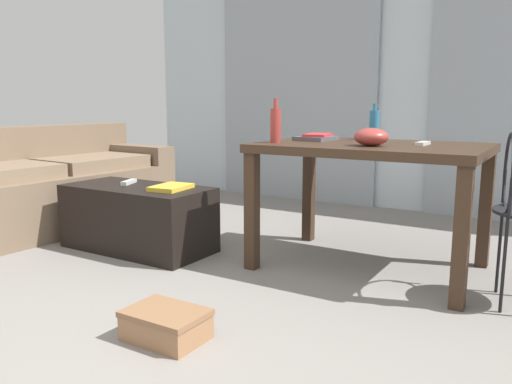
{
  "coord_description": "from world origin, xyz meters",
  "views": [
    {
      "loc": [
        1.33,
        -1.07,
        0.98
      ],
      "look_at": [
        -0.39,
        1.71,
        0.41
      ],
      "focal_mm": 35.96,
      "sensor_mm": 36.0,
      "label": 1
    }
  ],
  "objects": [
    {
      "name": "bowl",
      "position": [
        0.39,
        1.66,
        0.8
      ],
      "size": [
        0.19,
        0.19,
        0.1
      ],
      "primitive_type": "ellipsoid",
      "color": "#9E3833",
      "rests_on": "craft_table"
    },
    {
      "name": "craft_table",
      "position": [
        0.34,
        1.81,
        0.65
      ],
      "size": [
        1.27,
        0.87,
        0.75
      ],
      "color": "#382619",
      "rests_on": "ground"
    },
    {
      "name": "tv_remote_primary",
      "position": [
        -1.24,
        1.42,
        0.45
      ],
      "size": [
        0.1,
        0.18,
        0.02
      ],
      "primitive_type": "cube",
      "rotation": [
        0.0,
        0.0,
        0.36
      ],
      "color": "#B7B7B2",
      "rests_on": "coffee_table"
    },
    {
      "name": "tv_remote_on_table",
      "position": [
        0.61,
        1.87,
        0.76
      ],
      "size": [
        0.05,
        0.16,
        0.02
      ],
      "primitive_type": "cube",
      "rotation": [
        0.0,
        0.0,
        -0.01
      ],
      "color": "#B7B7B2",
      "rests_on": "craft_table"
    },
    {
      "name": "bottle_near",
      "position": [
        0.24,
        2.13,
        0.84
      ],
      "size": [
        0.06,
        0.06,
        0.23
      ],
      "color": "teal",
      "rests_on": "craft_table"
    },
    {
      "name": "shoebox",
      "position": [
        -0.05,
        0.45,
        0.06
      ],
      "size": [
        0.33,
        0.24,
        0.13
      ],
      "color": "#996B47",
      "rests_on": "ground"
    },
    {
      "name": "magazine",
      "position": [
        -0.84,
        1.4,
        0.45
      ],
      "size": [
        0.22,
        0.29,
        0.03
      ],
      "primitive_type": "cube",
      "rotation": [
        0.0,
        0.0,
        0.13
      ],
      "color": "gold",
      "rests_on": "coffee_table"
    },
    {
      "name": "couch",
      "position": [
        -2.18,
        1.41,
        0.32
      ],
      "size": [
        0.94,
        2.09,
        0.8
      ],
      "color": "brown",
      "rests_on": "ground"
    },
    {
      "name": "curtains",
      "position": [
        0.0,
        3.6,
        1.13
      ],
      "size": [
        3.86,
        0.03,
        2.27
      ],
      "color": "#99A3AD",
      "rests_on": "ground"
    },
    {
      "name": "ground_plane",
      "position": [
        0.0,
        1.44,
        0.0
      ],
      "size": [
        8.84,
        8.84,
        0.0
      ],
      "primitive_type": "plane",
      "color": "gray"
    },
    {
      "name": "book_stack",
      "position": [
        -0.05,
        1.89,
        0.77
      ],
      "size": [
        0.23,
        0.26,
        0.04
      ],
      "color": "#4C4C51",
      "rests_on": "craft_table"
    },
    {
      "name": "wall_back",
      "position": [
        0.0,
        3.68,
        1.34
      ],
      "size": [
        5.66,
        0.1,
        2.67
      ],
      "primitive_type": "cube",
      "color": "silver",
      "rests_on": "ground"
    },
    {
      "name": "coffee_table",
      "position": [
        -1.12,
        1.38,
        0.22
      ],
      "size": [
        1.01,
        0.48,
        0.43
      ],
      "color": "black",
      "rests_on": "ground"
    },
    {
      "name": "bottle_far",
      "position": [
        -0.18,
        1.59,
        0.85
      ],
      "size": [
        0.06,
        0.06,
        0.26
      ],
      "color": "#99332D",
      "rests_on": "craft_table"
    }
  ]
}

